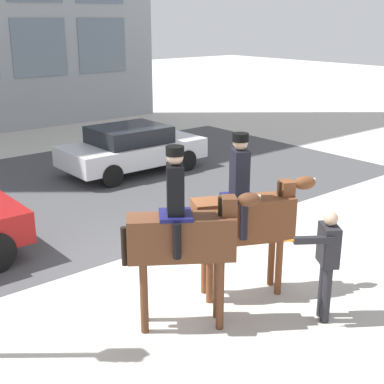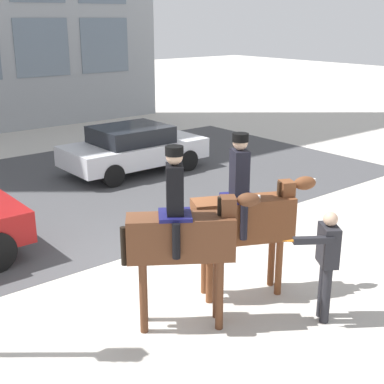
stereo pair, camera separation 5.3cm
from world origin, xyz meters
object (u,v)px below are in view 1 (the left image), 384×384
(mounted_horse_lead, at_px, (183,234))
(mounted_horse_companion, at_px, (245,215))
(pedestrian_bystander, at_px, (327,257))
(street_car_far_lane, at_px, (132,148))

(mounted_horse_lead, distance_m, mounted_horse_companion, 1.31)
(mounted_horse_companion, bearing_deg, pedestrian_bystander, -49.37)
(mounted_horse_lead, height_order, street_car_far_lane, mounted_horse_lead)
(mounted_horse_companion, relative_size, street_car_far_lane, 0.65)
(mounted_horse_lead, bearing_deg, mounted_horse_companion, 39.80)
(mounted_horse_lead, bearing_deg, pedestrian_bystander, -0.92)
(pedestrian_bystander, height_order, street_car_far_lane, pedestrian_bystander)
(pedestrian_bystander, xyz_separation_m, street_car_far_lane, (2.18, 8.32, -0.28))
(mounted_horse_lead, relative_size, street_car_far_lane, 0.66)
(mounted_horse_companion, xyz_separation_m, street_car_far_lane, (2.53, 7.03, -0.63))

